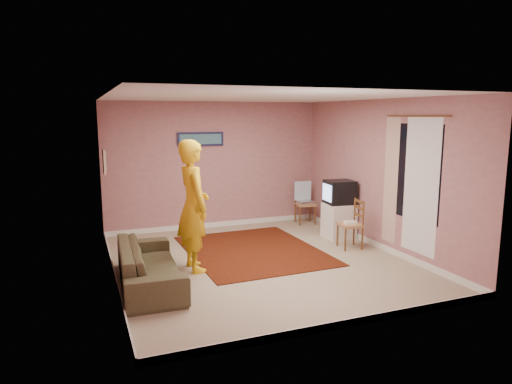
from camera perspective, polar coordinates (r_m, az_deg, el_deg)
name	(u,v)px	position (r m, az deg, el deg)	size (l,w,h in m)	color
ground	(260,262)	(7.43, 0.50, -8.70)	(5.00, 5.00, 0.00)	tan
wall_back	(215,165)	(9.47, -5.16, 3.32)	(4.50, 0.02, 2.60)	#B17479
wall_front	(348,214)	(4.93, 11.46, -2.68)	(4.50, 0.02, 2.60)	#B17479
wall_left	(110,190)	(6.63, -17.83, 0.18)	(0.02, 5.00, 2.60)	#B17479
wall_right	(380,175)	(8.23, 15.22, 2.07)	(0.02, 5.00, 2.60)	#B17479
ceiling	(260,97)	(7.05, 0.53, 11.79)	(4.50, 5.00, 0.02)	white
baseboard_back	(216,224)	(9.68, -5.04, -4.06)	(4.50, 0.02, 0.10)	white
baseboard_front	(344,324)	(5.34, 10.93, -15.87)	(4.50, 0.02, 0.10)	white
baseboard_left	(115,276)	(6.94, -17.21, -10.05)	(0.02, 5.00, 0.10)	white
baseboard_right	(376,244)	(8.47, 14.79, -6.34)	(0.02, 5.00, 0.10)	white
window	(416,172)	(7.51, 19.31, 2.32)	(0.01, 1.10, 1.50)	black
curtain_sheer	(421,187)	(7.41, 19.90, 0.64)	(0.01, 0.75, 2.10)	white
curtain_floral	(391,181)	(7.94, 16.50, 1.38)	(0.01, 0.35, 2.10)	silver
curtain_rod	(417,116)	(7.43, 19.43, 8.98)	(0.02, 0.02, 1.40)	brown
picture_back	(201,139)	(9.31, -6.94, 6.58)	(0.95, 0.04, 0.28)	#141539
picture_left	(104,162)	(8.18, -18.45, 3.64)	(0.04, 0.38, 0.42)	#CDB28D
area_rug	(253,250)	(8.00, -0.41, -7.29)	(2.17, 2.71, 0.01)	black
tv_cabinet	(339,221)	(8.88, 10.31, -3.54)	(0.53, 0.48, 0.67)	white
crt_tv	(339,192)	(8.77, 10.39, -0.01)	(0.56, 0.51, 0.44)	black
chair_a	(305,199)	(9.89, 6.19, -0.91)	(0.45, 0.43, 0.47)	#A2754F
dvd_player	(305,202)	(9.90, 6.18, -1.25)	(0.33, 0.23, 0.06)	#B6B6BB
blue_throw	(303,191)	(9.97, 5.86, 0.18)	(0.39, 0.05, 0.41)	#91C4EE
chair_b	(350,219)	(8.19, 11.71, -3.29)	(0.43, 0.44, 0.47)	#A2754F
game_console	(350,222)	(8.21, 11.69, -3.74)	(0.20, 0.15, 0.04)	white
sofa	(149,265)	(6.55, -13.17, -8.83)	(1.99, 0.78, 0.58)	brown
person	(193,206)	(6.89, -7.83, -1.71)	(0.72, 0.47, 1.98)	gold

